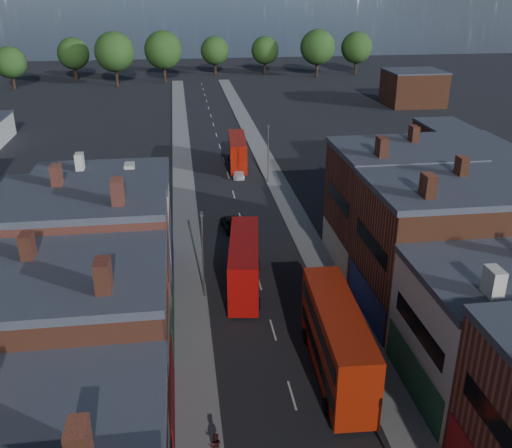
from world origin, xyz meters
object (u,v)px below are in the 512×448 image
object	(u,v)px
car_3	(238,173)
ped_1	(215,445)
bus_2	(237,151)
bus_1	(337,340)
ped_3	(351,314)
car_2	(233,225)
bus_0	(244,263)

from	to	relation	value
car_3	ped_1	bearing A→B (deg)	-94.34
bus_2	car_3	world-z (taller)	bus_2
bus_1	ped_3	xyz separation A→B (m)	(2.99, 6.10, -1.93)
bus_1	car_3	size ratio (longest dim) A/B	3.14
ped_1	bus_1	bearing A→B (deg)	-135.99
bus_1	ped_1	bearing A→B (deg)	-140.73
car_2	ped_1	distance (m)	33.55
car_3	ped_1	distance (m)	52.49
bus_1	car_3	xyz separation A→B (m)	(-2.11, 45.30, -2.33)
ped_1	car_3	bearing A→B (deg)	-90.19
bus_2	ped_3	size ratio (longest dim) A/B	6.20
bus_1	ped_3	world-z (taller)	bus_1
bus_2	ped_1	world-z (taller)	bus_2
bus_0	ped_3	size ratio (longest dim) A/B	6.64
bus_0	ped_1	bearing A→B (deg)	-93.88
car_2	car_3	distance (m)	18.94
bus_1	ped_3	distance (m)	7.07
bus_0	car_2	size ratio (longest dim) A/B	2.51
bus_2	ped_3	xyz separation A→B (m)	(4.68, -44.02, -1.47)
bus_2	car_3	distance (m)	5.19
car_3	ped_3	size ratio (longest dim) A/B	2.34
bus_1	ped_1	world-z (taller)	bus_1
bus_0	ped_1	world-z (taller)	bus_0
bus_0	bus_2	xyz separation A→B (m)	(3.31, 36.95, -0.15)
car_3	car_2	bearing A→B (deg)	-94.60
bus_2	car_3	xyz separation A→B (m)	(-0.42, -4.82, -1.87)
car_3	ped_1	world-z (taller)	ped_1
bus_2	car_3	size ratio (longest dim) A/B	2.65
bus_2	ped_1	distance (m)	57.34
bus_0	car_3	xyz separation A→B (m)	(2.89, 32.13, -2.03)
bus_1	bus_2	size ratio (longest dim) A/B	1.18
bus_1	car_2	xyz separation A→B (m)	(-4.70, 26.54, -2.28)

